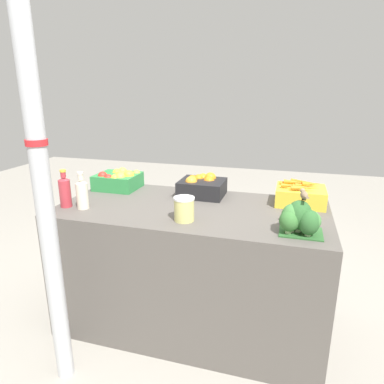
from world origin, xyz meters
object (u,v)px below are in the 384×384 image
object	(u,v)px
carrot_crate	(300,195)
pickle_jar	(184,209)
apple_crate	(119,179)
orange_crate	(202,186)
broccoli_pile	(300,219)
support_pole	(40,167)
sparrow_bird	(304,195)
juice_bottle_cloudy	(82,193)
juice_bottle_ruby	(65,191)

from	to	relation	value
carrot_crate	pickle_jar	distance (m)	0.81
apple_crate	orange_crate	distance (m)	0.65
orange_crate	pickle_jar	xyz separation A→B (m)	(0.03, -0.51, 0.00)
carrot_crate	broccoli_pile	xyz separation A→B (m)	(-0.01, -0.52, 0.02)
orange_crate	broccoli_pile	bearing A→B (deg)	-38.83
support_pole	pickle_jar	size ratio (longest dim) A/B	17.32
carrot_crate	sparrow_bird	size ratio (longest dim) A/B	2.30
juice_bottle_cloudy	support_pole	bearing A→B (deg)	-78.29
support_pole	pickle_jar	world-z (taller)	support_pole
broccoli_pile	sparrow_bird	world-z (taller)	sparrow_bird
orange_crate	pickle_jar	bearing A→B (deg)	-87.14
carrot_crate	support_pole	bearing A→B (deg)	-142.94
juice_bottle_ruby	juice_bottle_cloudy	size ratio (longest dim) A/B	1.02
pickle_jar	broccoli_pile	bearing A→B (deg)	-2.05
broccoli_pile	juice_bottle_ruby	xyz separation A→B (m)	(-1.44, 0.04, 0.02)
juice_bottle_cloudy	sparrow_bird	size ratio (longest dim) A/B	1.76
juice_bottle_ruby	juice_bottle_cloudy	distance (m)	0.13
carrot_crate	broccoli_pile	size ratio (longest dim) A/B	1.38
support_pole	orange_crate	xyz separation A→B (m)	(0.56, 0.93, -0.30)
juice_bottle_ruby	sparrow_bird	bearing A→B (deg)	-0.29
juice_bottle_ruby	pickle_jar	world-z (taller)	juice_bottle_ruby
pickle_jar	sparrow_bird	distance (m)	0.66
broccoli_pile	pickle_jar	bearing A→B (deg)	177.95
juice_bottle_cloudy	pickle_jar	distance (m)	0.68
support_pole	apple_crate	size ratio (longest dim) A/B	7.81
orange_crate	sparrow_bird	size ratio (longest dim) A/B	2.30
juice_bottle_cloudy	sparrow_bird	world-z (taller)	juice_bottle_cloudy
support_pole	juice_bottle_ruby	size ratio (longest dim) A/B	9.96
apple_crate	pickle_jar	size ratio (longest dim) A/B	2.22
orange_crate	support_pole	bearing A→B (deg)	-120.99
orange_crate	sparrow_bird	bearing A→B (deg)	-36.39
broccoli_pile	sparrow_bird	size ratio (longest dim) A/B	1.66
pickle_jar	apple_crate	bearing A→B (deg)	143.72
apple_crate	carrot_crate	xyz separation A→B (m)	(1.32, 0.00, -0.01)
juice_bottle_ruby	juice_bottle_cloudy	world-z (taller)	juice_bottle_ruby
juice_bottle_ruby	sparrow_bird	xyz separation A→B (m)	(1.45, -0.01, 0.10)
support_pole	sparrow_bird	world-z (taller)	support_pole
broccoli_pile	juice_bottle_cloudy	world-z (taller)	juice_bottle_cloudy
support_pole	carrot_crate	world-z (taller)	support_pole
pickle_jar	sparrow_bird	size ratio (longest dim) A/B	1.04
apple_crate	sparrow_bird	xyz separation A→B (m)	(1.32, -0.48, 0.14)
pickle_jar	juice_bottle_cloudy	bearing A→B (deg)	178.18
juice_bottle_ruby	carrot_crate	bearing A→B (deg)	18.30
sparrow_bird	support_pole	bearing A→B (deg)	98.42
support_pole	broccoli_pile	size ratio (longest dim) A/B	10.82
broccoli_pile	juice_bottle_ruby	world-z (taller)	juice_bottle_ruby
support_pole	sparrow_bird	distance (m)	1.32
sparrow_bird	apple_crate	bearing A→B (deg)	58.51
support_pole	orange_crate	size ratio (longest dim) A/B	7.81
broccoli_pile	juice_bottle_ruby	size ratio (longest dim) A/B	0.92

